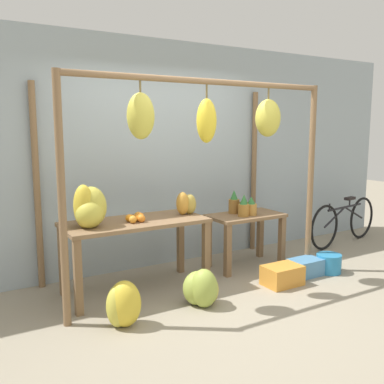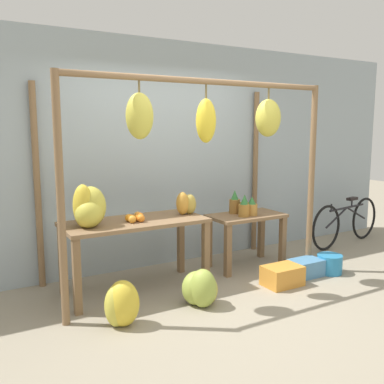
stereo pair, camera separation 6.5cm
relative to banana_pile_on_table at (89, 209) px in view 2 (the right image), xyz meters
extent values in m
plane|color=gray|center=(1.11, -0.77, -0.95)|extent=(20.00, 20.00, 0.00)
cube|color=#99A8B2|center=(1.11, 0.77, 0.45)|extent=(8.00, 0.08, 2.80)
cylinder|color=brown|center=(-0.36, -0.40, 0.16)|extent=(0.07, 0.07, 2.22)
cylinder|color=brown|center=(2.58, -0.40, 0.16)|extent=(0.07, 0.07, 2.22)
cylinder|color=brown|center=(-0.36, 0.68, 0.16)|extent=(0.07, 0.07, 2.22)
cylinder|color=brown|center=(2.58, 0.68, 0.16)|extent=(0.07, 0.07, 2.22)
cylinder|color=brown|center=(1.11, -0.40, 1.24)|extent=(2.94, 0.06, 0.06)
cylinder|color=brown|center=(0.39, -0.40, 1.16)|extent=(0.02, 0.02, 0.10)
ellipsoid|color=gold|center=(0.39, -0.40, 0.89)|extent=(0.26, 0.23, 0.42)
cylinder|color=brown|center=(1.10, -0.40, 1.14)|extent=(0.02, 0.02, 0.13)
ellipsoid|color=yellow|center=(1.10, -0.40, 0.86)|extent=(0.21, 0.19, 0.44)
cylinder|color=brown|center=(1.90, -0.40, 1.15)|extent=(0.02, 0.02, 0.12)
ellipsoid|color=gold|center=(1.90, -0.40, 0.89)|extent=(0.29, 0.26, 0.41)
cube|color=brown|center=(0.50, 0.04, -0.20)|extent=(1.51, 0.68, 0.04)
cube|color=brown|center=(-0.21, -0.25, -0.59)|extent=(0.07, 0.07, 0.73)
cube|color=brown|center=(1.20, -0.25, -0.59)|extent=(0.07, 0.07, 0.73)
cube|color=brown|center=(-0.21, 0.33, -0.59)|extent=(0.07, 0.07, 0.73)
cube|color=brown|center=(1.20, 0.33, -0.59)|extent=(0.07, 0.07, 0.73)
cube|color=brown|center=(2.02, 0.11, -0.30)|extent=(0.94, 0.53, 0.04)
cube|color=brown|center=(1.60, -0.10, -0.64)|extent=(0.07, 0.07, 0.63)
cube|color=brown|center=(2.43, -0.10, -0.64)|extent=(0.07, 0.07, 0.63)
cube|color=brown|center=(1.60, 0.33, -0.64)|extent=(0.07, 0.07, 0.63)
cube|color=brown|center=(2.43, 0.33, -0.64)|extent=(0.07, 0.07, 0.63)
ellipsoid|color=gold|center=(0.03, 0.01, 0.02)|extent=(0.39, 0.38, 0.40)
ellipsoid|color=gold|center=(0.02, 0.07, -0.02)|extent=(0.23, 0.26, 0.32)
ellipsoid|color=gold|center=(-0.06, -0.02, 0.03)|extent=(0.27, 0.27, 0.43)
ellipsoid|color=gold|center=(-0.01, -0.05, -0.04)|extent=(0.39, 0.40, 0.28)
sphere|color=orange|center=(0.52, -0.08, -0.14)|extent=(0.08, 0.08, 0.08)
sphere|color=orange|center=(0.42, -0.08, -0.14)|extent=(0.08, 0.08, 0.08)
sphere|color=orange|center=(0.42, 0.01, -0.14)|extent=(0.08, 0.08, 0.08)
sphere|color=orange|center=(0.51, -0.01, -0.14)|extent=(0.07, 0.07, 0.07)
sphere|color=orange|center=(0.55, 0.08, -0.14)|extent=(0.08, 0.08, 0.08)
sphere|color=orange|center=(0.44, -0.01, -0.14)|extent=(0.08, 0.08, 0.08)
sphere|color=orange|center=(0.53, 0.00, -0.13)|extent=(0.09, 0.09, 0.09)
cylinder|color=olive|center=(1.98, 0.10, -0.21)|extent=(0.12, 0.12, 0.15)
cone|color=#428442|center=(1.98, 0.10, -0.08)|extent=(0.09, 0.09, 0.10)
cylinder|color=#A3702D|center=(1.91, 0.02, -0.21)|extent=(0.14, 0.14, 0.15)
cone|color=#337538|center=(1.91, 0.02, -0.08)|extent=(0.09, 0.09, 0.10)
cylinder|color=olive|center=(1.93, 0.24, -0.19)|extent=(0.14, 0.14, 0.18)
cone|color=#337538|center=(1.93, 0.24, -0.05)|extent=(0.09, 0.09, 0.12)
cylinder|color=#B27F38|center=(2.04, 0.04, -0.21)|extent=(0.14, 0.14, 0.14)
cone|color=#337538|center=(2.04, 0.04, -0.10)|extent=(0.10, 0.10, 0.09)
ellipsoid|color=gold|center=(0.08, -0.68, -0.74)|extent=(0.39, 0.38, 0.42)
ellipsoid|color=gold|center=(0.03, -0.66, -0.76)|extent=(0.31, 0.31, 0.39)
ellipsoid|color=gold|center=(0.99, -0.65, -0.81)|extent=(0.28, 0.28, 0.29)
ellipsoid|color=#9EB247|center=(0.87, -0.60, -0.78)|extent=(0.30, 0.27, 0.34)
ellipsoid|color=#9EB247|center=(0.90, -0.69, -0.76)|extent=(0.36, 0.37, 0.38)
cube|color=orange|center=(1.97, -0.63, -0.84)|extent=(0.42, 0.29, 0.22)
cylinder|color=teal|center=(2.74, -0.60, -0.84)|extent=(0.30, 0.30, 0.22)
torus|color=black|center=(4.45, 0.28, -0.62)|extent=(0.65, 0.14, 0.66)
torus|color=black|center=(3.44, 0.11, -0.62)|extent=(0.65, 0.14, 0.66)
cylinder|color=black|center=(3.95, 0.20, -0.39)|extent=(0.87, 0.17, 0.03)
cylinder|color=black|center=(4.20, 0.24, -0.51)|extent=(0.52, 0.11, 0.26)
cylinder|color=black|center=(3.69, 0.15, -0.51)|extent=(0.52, 0.11, 0.26)
cylinder|color=black|center=(4.07, 0.22, -0.34)|extent=(0.02, 0.02, 0.10)
cube|color=black|center=(4.07, 0.22, -0.27)|extent=(0.21, 0.11, 0.04)
cylinder|color=black|center=(3.54, 0.13, -0.34)|extent=(0.02, 0.02, 0.10)
ellipsoid|color=gold|center=(1.07, 0.05, -0.05)|extent=(0.19, 0.19, 0.26)
ellipsoid|color=#B2993D|center=(1.16, 0.04, -0.07)|extent=(0.18, 0.17, 0.23)
cube|color=#4C84B2|center=(2.41, -0.54, -0.85)|extent=(0.38, 0.26, 0.20)
camera|label=1|loc=(-1.22, -4.05, 0.79)|focal=40.00mm
camera|label=2|loc=(-1.17, -4.09, 0.79)|focal=40.00mm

